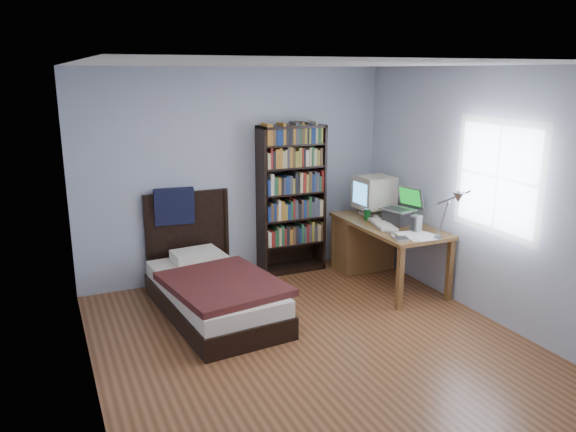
# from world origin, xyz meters

# --- Properties ---
(room) EXTENTS (4.20, 4.24, 2.50)m
(room) POSITION_xyz_m (0.03, -0.00, 1.25)
(room) COLOR brown
(room) RESTS_ON ground
(desk) EXTENTS (0.75, 1.53, 0.73)m
(desk) POSITION_xyz_m (1.50, 1.49, 0.41)
(desk) COLOR brown
(desk) RESTS_ON floor
(crt_monitor) EXTENTS (0.43, 0.40, 0.48)m
(crt_monitor) POSITION_xyz_m (1.57, 1.52, 1.00)
(crt_monitor) COLOR beige
(crt_monitor) RESTS_ON desk
(laptop) EXTENTS (0.42, 0.41, 0.43)m
(laptop) POSITION_xyz_m (1.61, 1.03, 0.85)
(laptop) COLOR #2D2D30
(laptop) RESTS_ON desk
(desk_lamp) EXTENTS (0.23, 0.51, 0.61)m
(desk_lamp) POSITION_xyz_m (1.50, -0.02, 1.22)
(desk_lamp) COLOR #99999E
(desk_lamp) RESTS_ON desk
(keyboard) EXTENTS (0.32, 0.54, 0.05)m
(keyboard) POSITION_xyz_m (1.38, 1.02, 0.75)
(keyboard) COLOR #B9AD9A
(keyboard) RESTS_ON desk
(speaker) EXTENTS (0.12, 0.12, 0.19)m
(speaker) POSITION_xyz_m (1.59, 0.67, 0.82)
(speaker) COLOR gray
(speaker) RESTS_ON desk
(soda_can) EXTENTS (0.07, 0.07, 0.13)m
(soda_can) POSITION_xyz_m (1.36, 1.31, 0.80)
(soda_can) COLOR #083E17
(soda_can) RESTS_ON desk
(mouse) EXTENTS (0.07, 0.12, 0.04)m
(mouse) POSITION_xyz_m (1.49, 1.35, 0.75)
(mouse) COLOR silver
(mouse) RESTS_ON desk
(phone_silver) EXTENTS (0.06, 0.10, 0.02)m
(phone_silver) POSITION_xyz_m (1.28, 0.72, 0.74)
(phone_silver) COLOR silver
(phone_silver) RESTS_ON desk
(phone_grey) EXTENTS (0.06, 0.09, 0.02)m
(phone_grey) POSITION_xyz_m (1.23, 0.56, 0.74)
(phone_grey) COLOR gray
(phone_grey) RESTS_ON desk
(external_drive) EXTENTS (0.15, 0.15, 0.03)m
(external_drive) POSITION_xyz_m (1.26, 0.46, 0.74)
(external_drive) COLOR gray
(external_drive) RESTS_ON desk
(bookshelf) EXTENTS (0.82, 0.30, 1.82)m
(bookshelf) POSITION_xyz_m (0.65, 1.94, 0.92)
(bookshelf) COLOR black
(bookshelf) RESTS_ON floor
(bed) EXTENTS (1.18, 2.05, 1.16)m
(bed) POSITION_xyz_m (-0.63, 1.14, 0.26)
(bed) COLOR black
(bed) RESTS_ON floor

